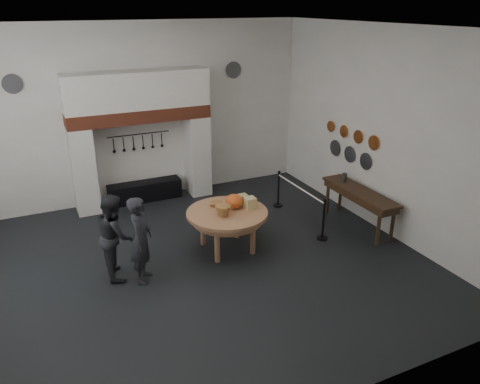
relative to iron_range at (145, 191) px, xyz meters
name	(u,v)px	position (x,y,z in m)	size (l,w,h in m)	color
floor	(193,266)	(0.00, -3.72, -0.25)	(9.00, 8.00, 0.02)	black
ceiling	(183,28)	(0.00, -3.72, 4.25)	(9.00, 8.00, 0.02)	silver
wall_back	(136,114)	(0.00, 0.28, 2.00)	(9.00, 0.02, 4.50)	white
wall_front	(309,262)	(0.00, -7.72, 2.00)	(9.00, 0.02, 4.50)	white
wall_right	(383,132)	(4.50, -3.72, 2.00)	(0.02, 8.00, 4.50)	white
chimney_pier_left	(84,170)	(-1.48, -0.07, 0.82)	(0.55, 0.70, 2.15)	silver
chimney_pier_right	(197,155)	(1.48, -0.07, 0.82)	(0.55, 0.70, 2.15)	silver
hearth_brick_band	(139,115)	(0.00, -0.07, 2.06)	(3.50, 0.72, 0.32)	#9E442B
chimney_hood	(137,90)	(0.00, -0.07, 2.67)	(3.50, 0.70, 0.90)	silver
iron_range	(145,191)	(0.00, 0.00, 0.00)	(1.90, 0.45, 0.50)	black
utensil_rail	(138,134)	(0.00, 0.20, 1.50)	(0.02, 0.02, 1.60)	black
work_table	(227,213)	(0.91, -3.37, 0.59)	(1.69, 1.69, 0.07)	tan
pumpkin	(234,201)	(1.11, -3.27, 0.78)	(0.36, 0.36, 0.31)	#D15A1D
cheese_block_big	(250,203)	(1.41, -3.42, 0.74)	(0.22, 0.22, 0.24)	#D6C780
cheese_block_small	(243,199)	(1.39, -3.12, 0.72)	(0.18, 0.18, 0.20)	#D0C57C
wicker_basket	(223,211)	(0.76, -3.52, 0.73)	(0.32, 0.32, 0.22)	olive
bread_loaf	(216,203)	(0.81, -3.02, 0.69)	(0.31, 0.18, 0.13)	#A87C3B
visitor_near	(141,240)	(-0.99, -3.78, 0.59)	(0.62, 0.40, 1.69)	black
visitor_far	(115,236)	(-1.39, -3.38, 0.58)	(0.81, 0.63, 1.66)	black
side_table	(360,192)	(4.10, -3.65, 0.62)	(0.55, 2.20, 0.06)	#3C2615
pewter_jug	(344,178)	(4.10, -3.05, 0.76)	(0.12, 0.12, 0.22)	#4C4C51
copper_pan_a	(374,143)	(4.46, -3.52, 1.70)	(0.34, 0.34, 0.03)	#C6662D
copper_pan_b	(358,137)	(4.46, -2.97, 1.70)	(0.32, 0.32, 0.03)	#C6662D
copper_pan_c	(344,131)	(4.46, -2.42, 1.70)	(0.30, 0.30, 0.03)	#C6662D
copper_pan_d	(331,126)	(4.46, -1.87, 1.70)	(0.28, 0.28, 0.03)	#C6662D
pewter_plate_left	(366,161)	(4.46, -3.32, 1.20)	(0.40, 0.40, 0.03)	#4C4C51
pewter_plate_mid	(350,154)	(4.46, -2.72, 1.20)	(0.40, 0.40, 0.03)	#4C4C51
pewter_plate_right	(335,148)	(4.46, -2.12, 1.20)	(0.40, 0.40, 0.03)	#4C4C51
pewter_plate_back_left	(12,84)	(-2.70, 0.24, 2.95)	(0.44, 0.44, 0.03)	#4C4C51
pewter_plate_back_right	(233,70)	(2.70, 0.24, 2.95)	(0.44, 0.44, 0.03)	#4C4C51
barrier_post_near	(323,220)	(3.00, -3.84, 0.20)	(0.05, 0.05, 0.90)	black
barrier_post_far	(278,190)	(3.00, -1.84, 0.20)	(0.05, 0.05, 0.90)	black
barrier_rope	(300,188)	(3.00, -2.84, 0.60)	(0.04, 0.04, 2.00)	white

